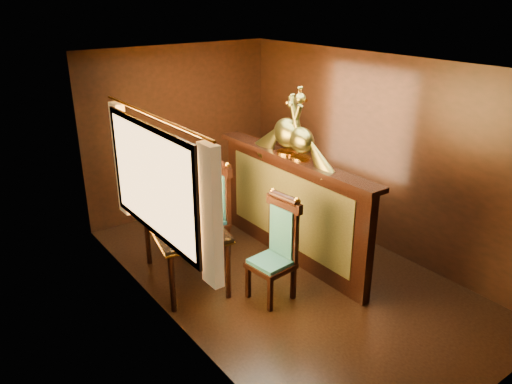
{
  "coord_description": "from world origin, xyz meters",
  "views": [
    {
      "loc": [
        -3.37,
        -4.0,
        3.18
      ],
      "look_at": [
        -0.2,
        0.31,
        1.03
      ],
      "focal_mm": 35.0,
      "sensor_mm": 36.0,
      "label": 1
    }
  ],
  "objects_px": {
    "chair_left": "(279,244)",
    "peacock_right": "(288,120)",
    "peacock_left": "(302,129)",
    "chair_right": "(215,205)",
    "dining_table": "(183,228)"
  },
  "relations": [
    {
      "from": "peacock_right",
      "to": "chair_left",
      "type": "bearing_deg",
      "value": -134.14
    },
    {
      "from": "chair_left",
      "to": "peacock_left",
      "type": "xyz_separation_m",
      "value": [
        0.65,
        0.41,
        1.1
      ]
    },
    {
      "from": "chair_left",
      "to": "peacock_right",
      "type": "xyz_separation_m",
      "value": [
        0.65,
        0.67,
        1.15
      ]
    },
    {
      "from": "chair_left",
      "to": "chair_right",
      "type": "relative_size",
      "value": 0.95
    },
    {
      "from": "dining_table",
      "to": "peacock_left",
      "type": "bearing_deg",
      "value": -7.82
    },
    {
      "from": "chair_left",
      "to": "chair_right",
      "type": "bearing_deg",
      "value": 85.4
    },
    {
      "from": "dining_table",
      "to": "chair_left",
      "type": "distance_m",
      "value": 1.12
    },
    {
      "from": "peacock_left",
      "to": "chair_right",
      "type": "bearing_deg",
      "value": 129.06
    },
    {
      "from": "chair_left",
      "to": "peacock_left",
      "type": "bearing_deg",
      "value": 26.49
    },
    {
      "from": "dining_table",
      "to": "chair_right",
      "type": "relative_size",
      "value": 1.09
    },
    {
      "from": "chair_left",
      "to": "peacock_right",
      "type": "bearing_deg",
      "value": 39.9
    },
    {
      "from": "peacock_right",
      "to": "peacock_left",
      "type": "bearing_deg",
      "value": -90.0
    },
    {
      "from": "chair_left",
      "to": "chair_right",
      "type": "height_order",
      "value": "chair_right"
    },
    {
      "from": "chair_right",
      "to": "peacock_left",
      "type": "height_order",
      "value": "peacock_left"
    },
    {
      "from": "chair_right",
      "to": "peacock_right",
      "type": "relative_size",
      "value": 1.51
    }
  ]
}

